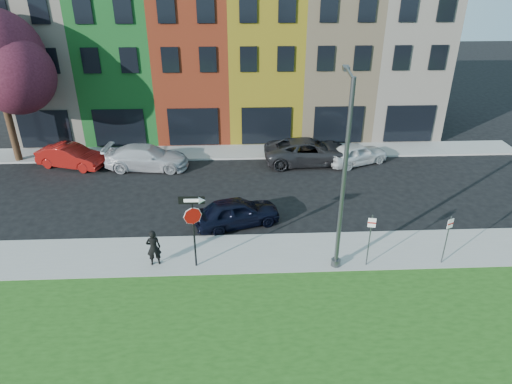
{
  "coord_description": "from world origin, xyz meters",
  "views": [
    {
      "loc": [
        -2.08,
        -13.78,
        11.8
      ],
      "look_at": [
        -1.27,
        4.0,
        2.64
      ],
      "focal_mm": 32.0,
      "sensor_mm": 36.0,
      "label": 1
    }
  ],
  "objects_px": {
    "man": "(154,248)",
    "street_lamp": "(343,178)",
    "sedan_near": "(237,212)",
    "stop_sign": "(193,218)"
  },
  "relations": [
    {
      "from": "man",
      "to": "street_lamp",
      "type": "xyz_separation_m",
      "value": [
        7.71,
        -0.25,
        3.21
      ]
    },
    {
      "from": "sedan_near",
      "to": "street_lamp",
      "type": "xyz_separation_m",
      "value": [
        4.19,
        -3.52,
        3.44
      ]
    },
    {
      "from": "stop_sign",
      "to": "street_lamp",
      "type": "relative_size",
      "value": 0.42
    },
    {
      "from": "sedan_near",
      "to": "man",
      "type": "bearing_deg",
      "value": 115.74
    },
    {
      "from": "sedan_near",
      "to": "street_lamp",
      "type": "relative_size",
      "value": 0.56
    },
    {
      "from": "stop_sign",
      "to": "sedan_near",
      "type": "bearing_deg",
      "value": 64.45
    },
    {
      "from": "man",
      "to": "street_lamp",
      "type": "bearing_deg",
      "value": 166.69
    },
    {
      "from": "street_lamp",
      "to": "stop_sign",
      "type": "bearing_deg",
      "value": -174.83
    },
    {
      "from": "stop_sign",
      "to": "man",
      "type": "height_order",
      "value": "stop_sign"
    },
    {
      "from": "sedan_near",
      "to": "street_lamp",
      "type": "height_order",
      "value": "street_lamp"
    }
  ]
}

